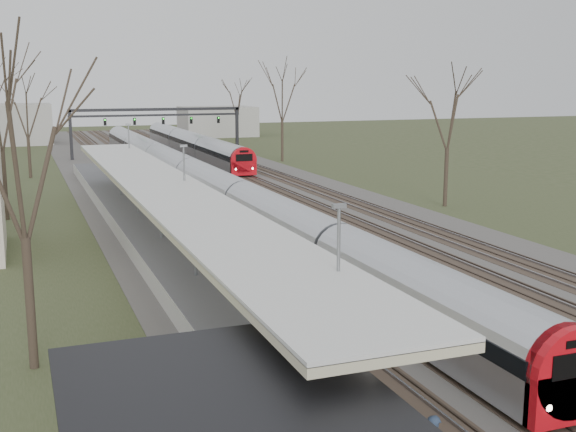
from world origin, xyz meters
name	(u,v)px	position (x,y,z in m)	size (l,w,h in m)	color
track_bed	(223,191)	(0.26, 55.00, 0.06)	(24.00, 160.00, 0.22)	#474442
platform	(150,235)	(-9.05, 37.50, 0.50)	(3.50, 69.00, 1.00)	#9E9B93
canopy	(163,188)	(-9.05, 32.99, 3.93)	(4.10, 50.00, 3.11)	slate
signal_gantry	(157,118)	(0.29, 84.99, 4.91)	(21.00, 0.59, 6.08)	black
tree_west_near	(19,151)	(-16.00, 20.00, 7.29)	(5.00, 5.00, 10.30)	#2D231C
tree_east_far	(449,110)	(14.00, 42.00, 7.29)	(5.00, 5.00, 10.30)	#2D231C
train_near	(191,177)	(-2.50, 54.94, 1.48)	(2.62, 90.21, 3.05)	#A8ABB2
train_far	(191,144)	(4.50, 84.99, 1.48)	(2.62, 45.21, 3.05)	#A8ABB2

